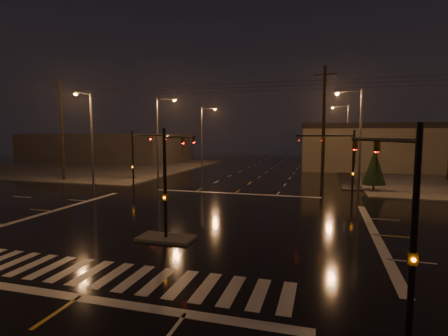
# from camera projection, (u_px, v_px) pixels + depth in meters

# --- Properties ---
(ground) EXTENTS (140.00, 140.00, 0.00)m
(ground) POSITION_uv_depth(u_px,v_px,m) (193.00, 221.00, 22.68)
(ground) COLOR black
(ground) RESTS_ON ground
(sidewalk_nw) EXTENTS (36.00, 36.00, 0.12)m
(sidewalk_nw) POSITION_uv_depth(u_px,v_px,m) (92.00, 166.00, 59.60)
(sidewalk_nw) COLOR #4D4A44
(sidewalk_nw) RESTS_ON ground
(median_island) EXTENTS (3.00, 1.60, 0.15)m
(median_island) POSITION_uv_depth(u_px,v_px,m) (166.00, 238.00, 18.85)
(median_island) COLOR #4D4A44
(median_island) RESTS_ON ground
(crosswalk) EXTENTS (15.00, 2.60, 0.01)m
(crosswalk) POSITION_uv_depth(u_px,v_px,m) (112.00, 275.00, 14.08)
(crosswalk) COLOR beige
(crosswalk) RESTS_ON ground
(stop_bar_near) EXTENTS (16.00, 0.50, 0.01)m
(stop_bar_near) POSITION_uv_depth(u_px,v_px,m) (79.00, 298.00, 12.16)
(stop_bar_near) COLOR beige
(stop_bar_near) RESTS_ON ground
(stop_bar_far) EXTENTS (16.00, 0.50, 0.01)m
(stop_bar_far) POSITION_uv_depth(u_px,v_px,m) (234.00, 193.00, 33.21)
(stop_bar_far) COLOR beige
(stop_bar_far) RESTS_ON ground
(commercial_block) EXTENTS (30.00, 18.00, 5.60)m
(commercial_block) POSITION_uv_depth(u_px,v_px,m) (108.00, 147.00, 72.18)
(commercial_block) COLOR #3D3835
(commercial_block) RESTS_ON ground
(signal_mast_median) EXTENTS (0.25, 4.59, 6.00)m
(signal_mast_median) POSITION_uv_depth(u_px,v_px,m) (172.00, 169.00, 19.38)
(signal_mast_median) COLOR black
(signal_mast_median) RESTS_ON ground
(signal_mast_ne) EXTENTS (4.84, 1.86, 6.00)m
(signal_mast_ne) POSITION_uv_depth(u_px,v_px,m) (341.00, 156.00, 29.40)
(signal_mast_ne) COLOR black
(signal_mast_ne) RESTS_ON ground
(signal_mast_nw) EXTENTS (4.84, 1.86, 6.00)m
(signal_mast_nw) POSITION_uv_depth(u_px,v_px,m) (140.00, 153.00, 34.61)
(signal_mast_nw) COLOR black
(signal_mast_nw) RESTS_ON ground
(signal_mast_se) EXTENTS (1.55, 3.87, 6.00)m
(signal_mast_se) POSITION_uv_depth(u_px,v_px,m) (399.00, 202.00, 10.18)
(signal_mast_se) COLOR black
(signal_mast_se) RESTS_ON ground
(streetlight_1) EXTENTS (2.77, 0.32, 10.00)m
(streetlight_1) POSITION_uv_depth(u_px,v_px,m) (160.00, 132.00, 42.39)
(streetlight_1) COLOR #38383A
(streetlight_1) RESTS_ON ground
(streetlight_2) EXTENTS (2.77, 0.32, 10.00)m
(streetlight_2) POSITION_uv_depth(u_px,v_px,m) (203.00, 133.00, 57.70)
(streetlight_2) COLOR #38383A
(streetlight_2) RESTS_ON ground
(streetlight_3) EXTENTS (2.77, 0.32, 10.00)m
(streetlight_3) POSITION_uv_depth(u_px,v_px,m) (357.00, 132.00, 34.34)
(streetlight_3) COLOR #38383A
(streetlight_3) RESTS_ON ground
(streetlight_4) EXTENTS (2.77, 0.32, 10.00)m
(streetlight_4) POSITION_uv_depth(u_px,v_px,m) (345.00, 133.00, 53.47)
(streetlight_4) COLOR #38383A
(streetlight_4) RESTS_ON ground
(streetlight_5) EXTENTS (0.32, 2.77, 10.00)m
(streetlight_5) POSITION_uv_depth(u_px,v_px,m) (90.00, 132.00, 37.20)
(streetlight_5) COLOR #38383A
(streetlight_5) RESTS_ON ground
(utility_pole_0) EXTENTS (2.20, 0.32, 12.00)m
(utility_pole_0) POSITION_uv_depth(u_px,v_px,m) (62.00, 130.00, 41.50)
(utility_pole_0) COLOR black
(utility_pole_0) RESTS_ON ground
(utility_pole_1) EXTENTS (2.20, 0.32, 12.00)m
(utility_pole_1) POSITION_uv_depth(u_px,v_px,m) (324.00, 129.00, 33.27)
(utility_pole_1) COLOR black
(utility_pole_1) RESTS_ON ground
(conifer_0) EXTENTS (2.22, 2.22, 4.16)m
(conifer_0) POSITION_uv_depth(u_px,v_px,m) (374.00, 167.00, 34.14)
(conifer_0) COLOR black
(conifer_0) RESTS_ON ground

